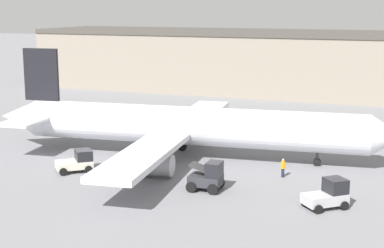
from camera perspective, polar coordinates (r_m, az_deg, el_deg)
ground_plane at (r=56.03m, az=0.00°, el=-3.27°), size 400.00×400.00×0.00m
terminal_building at (r=100.90m, az=2.56°, el=6.23°), size 61.76×17.27×10.15m
airplane at (r=55.58m, az=-0.91°, el=-0.23°), size 39.42×34.11×10.07m
ground_crew_worker at (r=50.11m, az=8.81°, el=-4.17°), size 0.35×0.35×1.61m
baggage_tug at (r=43.36m, az=13.08°, el=-6.69°), size 3.41×3.35×2.10m
belt_loader_truck at (r=46.02m, az=1.55°, el=-5.14°), size 2.67×2.18×2.34m
pushback_tug at (r=52.20m, az=-11.06°, el=-3.59°), size 3.53×3.48×1.88m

